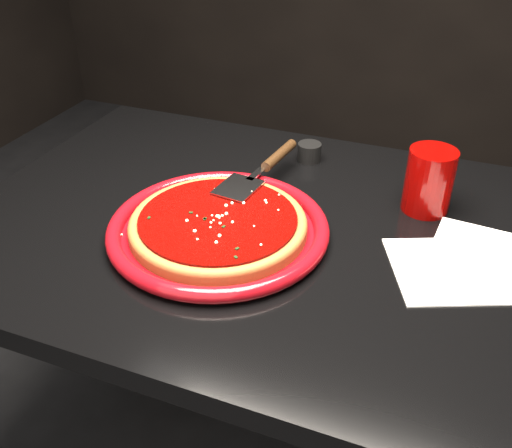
{
  "coord_description": "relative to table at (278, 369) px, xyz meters",
  "views": [
    {
      "loc": [
        0.27,
        -0.82,
        1.33
      ],
      "look_at": [
        -0.04,
        -0.04,
        0.77
      ],
      "focal_mm": 40.0,
      "sensor_mm": 36.0,
      "label": 1
    }
  ],
  "objects": [
    {
      "name": "parmesan_dusting",
      "position": [
        -0.1,
        -0.07,
        0.42
      ],
      "size": [
        0.27,
        0.27,
        0.01
      ],
      "primitive_type": null,
      "color": "beige",
      "rests_on": "plate"
    },
    {
      "name": "napkin_b",
      "position": [
        0.33,
        0.05,
        0.38
      ],
      "size": [
        0.16,
        0.17,
        0.0
      ],
      "primitive_type": "cube",
      "rotation": [
        0.0,
        0.0,
        -0.09
      ],
      "color": "white",
      "rests_on": "table"
    },
    {
      "name": "pizza_sauce",
      "position": [
        -0.1,
        -0.07,
        0.41
      ],
      "size": [
        0.36,
        0.36,
        0.01
      ],
      "primitive_type": "cylinder",
      "rotation": [
        0.0,
        0.0,
        -0.39
      ],
      "color": "#630300",
      "rests_on": "plate"
    },
    {
      "name": "plate",
      "position": [
        -0.1,
        -0.07,
        0.39
      ],
      "size": [
        0.51,
        0.51,
        0.03
      ],
      "primitive_type": "cylinder",
      "rotation": [
        0.0,
        0.0,
        -0.39
      ],
      "color": "maroon",
      "rests_on": "table"
    },
    {
      "name": "basil_flecks",
      "position": [
        -0.1,
        -0.07,
        0.41
      ],
      "size": [
        0.25,
        0.25,
        0.0
      ],
      "primitive_type": null,
      "color": "black",
      "rests_on": "plate"
    },
    {
      "name": "pizza_crust_rim",
      "position": [
        -0.1,
        -0.07,
        0.4
      ],
      "size": [
        0.41,
        0.41,
        0.02
      ],
      "primitive_type": "torus",
      "rotation": [
        0.0,
        0.0,
        -0.39
      ],
      "color": "brown",
      "rests_on": "plate"
    },
    {
      "name": "pizza_server",
      "position": [
        -0.09,
        0.11,
        0.42
      ],
      "size": [
        0.12,
        0.31,
        0.02
      ],
      "primitive_type": null,
      "rotation": [
        0.0,
        0.0,
        -0.12
      ],
      "color": "silver",
      "rests_on": "plate"
    },
    {
      "name": "pizza_crust",
      "position": [
        -0.1,
        -0.07,
        0.39
      ],
      "size": [
        0.41,
        0.41,
        0.02
      ],
      "primitive_type": "cylinder",
      "rotation": [
        0.0,
        0.0,
        -0.39
      ],
      "color": "brown",
      "rests_on": "plate"
    },
    {
      "name": "napkin_a",
      "position": [
        0.29,
        -0.02,
        0.38
      ],
      "size": [
        0.23,
        0.23,
        0.0
      ],
      "primitive_type": "cube",
      "rotation": [
        0.0,
        0.0,
        0.4
      ],
      "color": "white",
      "rests_on": "table"
    },
    {
      "name": "cup",
      "position": [
        0.23,
        0.16,
        0.44
      ],
      "size": [
        0.11,
        0.11,
        0.12
      ],
      "primitive_type": "cylinder",
      "rotation": [
        0.0,
        0.0,
        -0.38
      ],
      "color": "#780302",
      "rests_on": "table"
    },
    {
      "name": "ramekin",
      "position": [
        -0.03,
        0.27,
        0.39
      ],
      "size": [
        0.06,
        0.06,
        0.04
      ],
      "primitive_type": "cylinder",
      "rotation": [
        0.0,
        0.0,
        -0.26
      ],
      "color": "black",
      "rests_on": "table"
    },
    {
      "name": "table",
      "position": [
        0.0,
        0.0,
        0.0
      ],
      "size": [
        1.2,
        0.8,
        0.75
      ],
      "primitive_type": "cube",
      "color": "black",
      "rests_on": "floor"
    }
  ]
}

